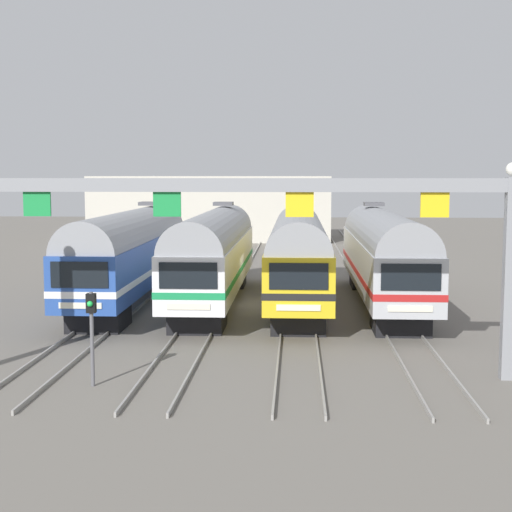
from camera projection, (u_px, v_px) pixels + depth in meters
ground_plane at (256, 304)px, 37.88m from camera, size 160.00×160.00×0.00m
track_bed at (268, 264)px, 54.75m from camera, size 14.35×70.00×0.15m
commuter_train_blue at (131, 251)px, 37.94m from camera, size 2.88×18.06×5.05m
commuter_train_white at (214, 252)px, 37.71m from camera, size 2.88×18.06×5.05m
commuter_train_yellow at (298, 252)px, 37.47m from camera, size 2.88×18.06×5.05m
commuter_train_stainless at (383, 253)px, 37.24m from camera, size 2.88×18.06×5.05m
catenary_gantry at (233, 220)px, 23.93m from camera, size 18.09×0.44×6.97m
yard_signal_mast at (91, 321)px, 22.97m from camera, size 0.28×0.35×2.98m
maintenance_building at (213, 208)px, 76.90m from camera, size 24.02×10.00×6.49m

